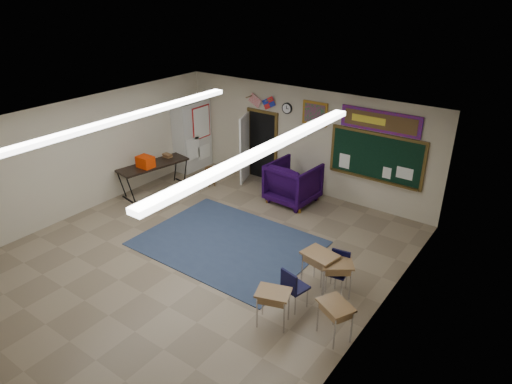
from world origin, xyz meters
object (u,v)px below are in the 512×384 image
Objects in this scene: wooden_stool at (211,176)px; wingback_armchair at (293,182)px; student_desk_front_left at (319,268)px; student_desk_front_right at (336,276)px; folding_table at (154,176)px.

wingback_armchair is at bearing 12.08° from wooden_stool.
wooden_stool is at bearing 164.91° from student_desk_front_left.
wingback_armchair is at bearing 97.80° from student_desk_front_right.
wingback_armchair is 2.19× the size of wooden_stool.
wooden_stool is (1.08, 1.25, -0.17)m from folding_table.
student_desk_front_right is 6.61m from folding_table.
student_desk_front_right is 1.32× the size of wooden_stool.
folding_table is at bearing -130.81° from wooden_stool.
student_desk_front_left is 6.25m from folding_table.
wooden_stool is at bearing 15.91° from wingback_armchair.
student_desk_front_left is (2.49, -3.04, -0.13)m from wingback_armchair.
folding_table is at bearing 179.76° from student_desk_front_left.
student_desk_front_left is 0.38m from student_desk_front_right.
wingback_armchair is 4.17m from student_desk_front_right.
wooden_stool is (-2.55, -0.55, -0.28)m from wingback_armchair.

